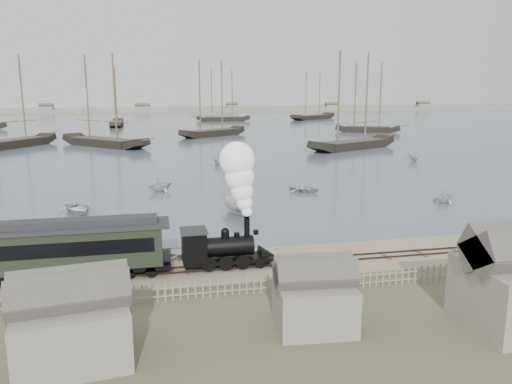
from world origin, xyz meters
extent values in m
plane|color=tan|center=(0.00, 0.00, 0.00)|extent=(600.00, 600.00, 0.00)
cube|color=#485A67|center=(0.00, 170.00, 0.03)|extent=(600.00, 336.00, 0.06)
cube|color=#34241C|center=(0.00, -2.50, 0.10)|extent=(120.00, 0.08, 0.12)
cube|color=#34241C|center=(0.00, -1.50, 0.10)|extent=(120.00, 0.08, 0.12)
cube|color=#3D3127|center=(0.00, -2.00, 0.03)|extent=(120.00, 1.80, 0.06)
cube|color=tan|center=(0.00, 250.00, 0.00)|extent=(500.00, 20.00, 1.80)
cube|color=black|center=(-1.09, -2.00, 0.67)|extent=(6.26, 1.84, 0.23)
cylinder|color=black|center=(-1.46, -2.00, 1.59)|extent=(3.86, 1.38, 1.38)
cube|color=black|center=(-3.48, -2.00, 1.77)|extent=(1.66, 2.02, 2.12)
cube|color=#28282A|center=(-3.48, -2.00, 2.87)|extent=(1.84, 2.21, 0.11)
cylinder|color=black|center=(0.29, -2.00, 2.83)|extent=(0.40, 0.40, 1.47)
sphere|color=black|center=(-1.27, -2.00, 2.66)|extent=(0.59, 0.59, 0.59)
cone|color=black|center=(1.85, -2.00, 0.57)|extent=(1.29, 1.84, 1.84)
cube|color=black|center=(0.93, -2.00, 2.51)|extent=(0.32, 0.32, 0.32)
cube|color=black|center=(-12.49, -2.00, 0.74)|extent=(14.71, 2.42, 0.37)
cube|color=black|center=(-12.49, -2.00, 2.21)|extent=(13.66, 2.63, 2.63)
cube|color=black|center=(-12.49, -3.33, 2.47)|extent=(12.61, 0.06, 0.95)
cube|color=black|center=(-12.49, -0.67, 2.47)|extent=(12.61, 0.06, 0.95)
cube|color=#28282A|center=(-12.49, -2.00, 3.57)|extent=(14.71, 2.84, 0.19)
cube|color=#28282A|center=(-12.49, -2.00, 3.89)|extent=(13.13, 1.26, 0.47)
imported|color=beige|center=(-3.77, 0.71, 0.42)|extent=(3.73, 4.60, 0.84)
imported|color=beige|center=(-13.76, 16.81, 0.52)|extent=(5.33, 4.74, 0.91)
imported|color=beige|center=(-5.27, 26.16, 0.92)|extent=(3.98, 4.18, 1.73)
imported|color=beige|center=(2.12, 13.67, 0.82)|extent=(4.20, 3.09, 1.53)
imported|color=beige|center=(12.15, 22.21, 0.45)|extent=(4.33, 4.60, 0.77)
imported|color=beige|center=(25.58, 13.24, 0.81)|extent=(3.25, 3.49, 1.49)
imported|color=beige|center=(38.77, 43.73, 0.84)|extent=(4.24, 2.22, 1.56)
imported|color=beige|center=(4.85, 46.55, 0.98)|extent=(4.36, 4.10, 1.83)
camera|label=1|loc=(-6.10, -35.45, 12.51)|focal=35.00mm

